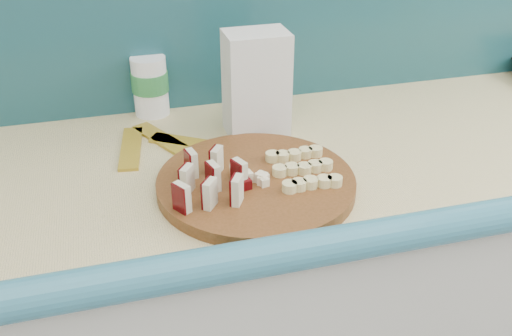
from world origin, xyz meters
The scene contains 8 objects.
kitchen_counter centered at (0.10, 1.50, 0.46)m, with size 2.20×0.63×0.91m.
cutting_board centered at (-0.10, 1.39, 0.92)m, with size 0.35×0.35×0.02m, color #4C2C10.
apple_wedges centered at (-0.19, 1.37, 0.96)m, with size 0.12×0.14×0.05m.
apple_chunks centered at (-0.12, 1.39, 0.94)m, with size 0.05×0.06×0.02m.
banana_slices centered at (-0.02, 1.39, 0.94)m, with size 0.11×0.13×0.02m.
flour_bag centered at (-0.04, 1.61, 1.02)m, with size 0.13×0.09×0.22m, color silver.
canister centered at (-0.24, 1.76, 0.98)m, with size 0.08×0.08×0.13m.
banana_peel centered at (-0.24, 1.60, 0.91)m, with size 0.24×0.20×0.01m.
Camera 1 is at (-0.33, 0.56, 1.45)m, focal length 40.00 mm.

